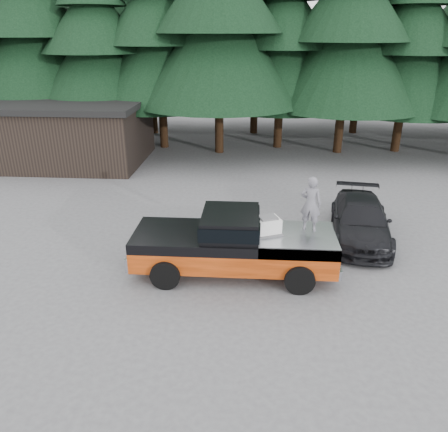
# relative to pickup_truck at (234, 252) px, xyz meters

# --- Properties ---
(ground) EXTENTS (120.00, 120.00, 0.00)m
(ground) POSITION_rel_pickup_truck_xyz_m (-0.53, -0.52, -0.67)
(ground) COLOR #4E4E51
(ground) RESTS_ON ground
(pickup_truck) EXTENTS (6.00, 2.04, 1.33)m
(pickup_truck) POSITION_rel_pickup_truck_xyz_m (0.00, 0.00, 0.00)
(pickup_truck) COLOR #CC4B14
(pickup_truck) RESTS_ON ground
(truck_cab) EXTENTS (1.66, 1.90, 0.59)m
(truck_cab) POSITION_rel_pickup_truck_xyz_m (-0.10, 0.00, 0.96)
(truck_cab) COLOR black
(truck_cab) RESTS_ON pickup_truck
(air_compressor) EXTENTS (0.82, 0.76, 0.45)m
(air_compressor) POSITION_rel_pickup_truck_xyz_m (0.96, -0.03, 0.89)
(air_compressor) COLOR silver
(air_compressor) RESTS_ON pickup_truck
(man_on_bed) EXTENTS (0.68, 0.54, 1.62)m
(man_on_bed) POSITION_rel_pickup_truck_xyz_m (2.16, 0.30, 1.48)
(man_on_bed) COLOR slate
(man_on_bed) RESTS_ON pickup_truck
(parked_car) EXTENTS (2.47, 4.82, 1.34)m
(parked_car) POSITION_rel_pickup_truck_xyz_m (4.24, 2.67, 0.00)
(parked_car) COLOR black
(parked_car) RESTS_ON ground
(utility_building) EXTENTS (8.40, 6.40, 3.30)m
(utility_building) POSITION_rel_pickup_truck_xyz_m (-9.53, 11.48, 1.00)
(utility_building) COLOR black
(utility_building) RESTS_ON ground
(treeline) EXTENTS (60.15, 16.05, 17.50)m
(treeline) POSITION_rel_pickup_truck_xyz_m (-0.11, 16.68, 7.06)
(treeline) COLOR black
(treeline) RESTS_ON ground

